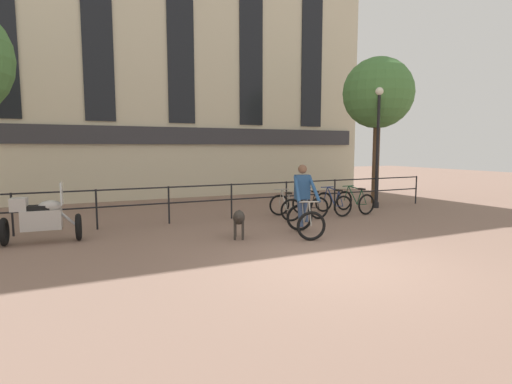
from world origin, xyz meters
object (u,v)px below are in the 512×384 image
(parked_bicycle_mid_right, at_px, (333,203))
(parked_bicycle_far_end, at_px, (355,202))
(parked_motorcycle, at_px, (41,218))
(street_lamp, at_px, (378,141))
(parked_bicycle_mid_left, at_px, (310,205))
(cyclist_with_bike, at_px, (304,203))
(dog, at_px, (239,218))
(parked_bicycle_near_lamp, at_px, (285,207))

(parked_bicycle_mid_right, bearing_deg, parked_bicycle_far_end, -178.82)
(parked_motorcycle, xyz_separation_m, parked_bicycle_mid_right, (8.17, 0.43, -0.20))
(parked_bicycle_far_end, relative_size, street_lamp, 0.27)
(street_lamp, bearing_deg, parked_bicycle_mid_left, -170.77)
(parked_motorcycle, relative_size, parked_bicycle_mid_left, 1.44)
(parked_bicycle_mid_left, height_order, parked_bicycle_mid_right, same)
(parked_bicycle_mid_right, distance_m, parked_bicycle_far_end, 0.87)
(cyclist_with_bike, height_order, dog, cyclist_with_bike)
(cyclist_with_bike, height_order, parked_motorcycle, cyclist_with_bike)
(dog, bearing_deg, parked_bicycle_near_lamp, 64.10)
(parked_motorcycle, distance_m, street_lamp, 10.56)
(street_lamp, bearing_deg, parked_bicycle_mid_right, -167.21)
(parked_bicycle_near_lamp, relative_size, street_lamp, 0.29)
(parked_motorcycle, distance_m, parked_bicycle_near_lamp, 6.44)
(dog, height_order, parked_bicycle_mid_right, parked_bicycle_mid_right)
(parked_bicycle_far_end, bearing_deg, street_lamp, -162.22)
(street_lamp, bearing_deg, parked_bicycle_far_end, -159.35)
(cyclist_with_bike, distance_m, dog, 1.67)
(dog, bearing_deg, cyclist_with_bike, 17.83)
(cyclist_with_bike, xyz_separation_m, parked_bicycle_mid_right, (2.43, 2.12, -0.41))
(parked_bicycle_near_lamp, bearing_deg, dog, 49.33)
(parked_bicycle_mid_left, height_order, street_lamp, street_lamp)
(dog, height_order, parked_bicycle_far_end, parked_bicycle_far_end)
(cyclist_with_bike, height_order, parked_bicycle_mid_right, cyclist_with_bike)
(parked_bicycle_far_end, bearing_deg, parked_bicycle_mid_right, -2.87)
(parked_bicycle_mid_left, xyz_separation_m, parked_bicycle_far_end, (1.75, 0.00, 0.00))
(parked_motorcycle, bearing_deg, cyclist_with_bike, -102.72)
(cyclist_with_bike, distance_m, parked_bicycle_far_end, 3.94)
(street_lamp, bearing_deg, dog, -158.75)
(cyclist_with_bike, xyz_separation_m, dog, (-1.64, 0.18, -0.27))
(parked_bicycle_near_lamp, relative_size, parked_bicycle_far_end, 1.05)
(dog, bearing_deg, parked_bicycle_mid_left, 55.47)
(cyclist_with_bike, relative_size, street_lamp, 0.41)
(parked_motorcycle, distance_m, parked_bicycle_mid_right, 8.19)
(parked_motorcycle, height_order, parked_bicycle_far_end, parked_motorcycle)
(parked_motorcycle, xyz_separation_m, parked_bicycle_far_end, (9.05, 0.43, -0.20))
(parked_bicycle_mid_left, bearing_deg, dog, 32.99)
(parked_bicycle_mid_left, distance_m, street_lamp, 3.69)
(parked_bicycle_near_lamp, xyz_separation_m, parked_bicycle_mid_right, (1.75, -0.00, 0.00))
(parked_motorcycle, xyz_separation_m, parked_bicycle_near_lamp, (6.43, 0.43, -0.20))
(parked_bicycle_near_lamp, bearing_deg, street_lamp, -163.33)
(dog, xyz_separation_m, parked_bicycle_mid_right, (4.06, 1.94, -0.13))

